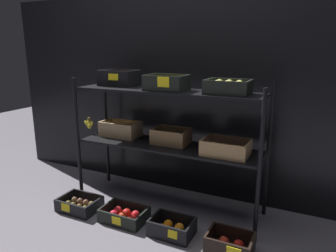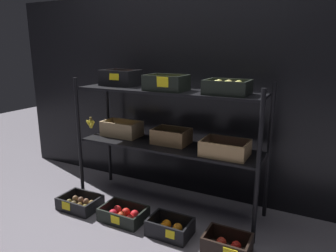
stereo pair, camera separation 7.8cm
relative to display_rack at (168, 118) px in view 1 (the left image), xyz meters
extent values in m
plane|color=slate|center=(0.00, 0.00, -0.80)|extent=(10.00, 10.00, 0.00)
cube|color=black|center=(0.00, 0.41, 0.13)|extent=(3.99, 0.12, 1.85)
cylinder|color=black|center=(-0.79, -0.21, -0.24)|extent=(0.03, 0.03, 1.11)
cylinder|color=black|center=(0.80, -0.21, -0.24)|extent=(0.03, 0.03, 1.11)
cylinder|color=black|center=(-0.79, 0.21, -0.24)|extent=(0.03, 0.03, 1.11)
cylinder|color=black|center=(0.80, 0.21, -0.24)|extent=(0.03, 0.03, 1.11)
cube|color=black|center=(0.00, 0.00, -0.24)|extent=(1.56, 0.39, 0.02)
cube|color=black|center=(0.00, 0.00, 0.23)|extent=(1.56, 0.39, 0.02)
cube|color=tan|center=(-0.51, 0.05, -0.23)|extent=(0.36, 0.21, 0.01)
cube|color=tan|center=(-0.51, -0.05, -0.16)|extent=(0.36, 0.02, 0.13)
cube|color=tan|center=(-0.51, 0.14, -0.16)|extent=(0.36, 0.02, 0.13)
cube|color=tan|center=(-0.68, 0.05, -0.16)|extent=(0.02, 0.18, 0.13)
cube|color=tan|center=(-0.34, 0.05, -0.16)|extent=(0.02, 0.18, 0.13)
sphere|color=gold|center=(-0.60, 0.03, -0.19)|extent=(0.07, 0.07, 0.07)
sphere|color=#E1C554|center=(-0.50, 0.03, -0.19)|extent=(0.07, 0.07, 0.07)
sphere|color=gold|center=(-0.42, 0.02, -0.19)|extent=(0.07, 0.07, 0.07)
sphere|color=gold|center=(-0.59, 0.07, -0.19)|extent=(0.07, 0.07, 0.07)
sphere|color=#D2C656|center=(-0.50, 0.07, -0.19)|extent=(0.07, 0.07, 0.07)
sphere|color=gold|center=(-0.42, 0.08, -0.19)|extent=(0.07, 0.07, 0.07)
cube|color=#A87F51|center=(0.01, 0.05, -0.23)|extent=(0.30, 0.22, 0.01)
cube|color=#A87F51|center=(0.01, -0.05, -0.16)|extent=(0.30, 0.02, 0.12)
cube|color=#A87F51|center=(0.01, 0.15, -0.16)|extent=(0.30, 0.02, 0.12)
cube|color=#A87F51|center=(-0.13, 0.05, -0.16)|extent=(0.02, 0.19, 0.12)
cube|color=#A87F51|center=(0.15, 0.05, -0.16)|extent=(0.02, 0.19, 0.12)
sphere|color=#8EB448|center=(-0.04, 0.01, -0.19)|extent=(0.07, 0.07, 0.07)
sphere|color=#85BA3A|center=(0.06, 0.02, -0.19)|extent=(0.07, 0.07, 0.07)
sphere|color=#8AC23C|center=(-0.04, 0.08, -0.19)|extent=(0.07, 0.07, 0.07)
sphere|color=#87B534|center=(0.06, 0.08, -0.19)|extent=(0.07, 0.07, 0.07)
cube|color=tan|center=(0.51, -0.04, -0.23)|extent=(0.35, 0.25, 0.01)
cube|color=tan|center=(0.51, -0.16, -0.17)|extent=(0.35, 0.02, 0.11)
cube|color=tan|center=(0.51, 0.08, -0.17)|extent=(0.35, 0.02, 0.11)
cube|color=tan|center=(0.35, -0.04, -0.17)|extent=(0.02, 0.22, 0.11)
cube|color=tan|center=(0.68, -0.04, -0.17)|extent=(0.02, 0.22, 0.11)
sphere|color=#6A2449|center=(0.40, -0.10, -0.20)|extent=(0.05, 0.05, 0.05)
sphere|color=#572E5C|center=(0.46, -0.10, -0.20)|extent=(0.05, 0.05, 0.05)
sphere|color=#69215A|center=(0.51, -0.10, -0.20)|extent=(0.05, 0.05, 0.05)
sphere|color=#5B2B4D|center=(0.57, -0.10, -0.20)|extent=(0.05, 0.05, 0.05)
sphere|color=#682349|center=(0.62, -0.09, -0.20)|extent=(0.05, 0.05, 0.05)
sphere|color=#552F57|center=(0.41, -0.04, -0.20)|extent=(0.05, 0.05, 0.05)
sphere|color=#69245B|center=(0.46, -0.04, -0.20)|extent=(0.05, 0.05, 0.05)
sphere|color=#582D49|center=(0.51, -0.04, -0.20)|extent=(0.05, 0.05, 0.05)
sphere|color=#581F47|center=(0.57, -0.04, -0.20)|extent=(0.05, 0.05, 0.05)
sphere|color=#651C5B|center=(0.62, -0.04, -0.20)|extent=(0.05, 0.05, 0.05)
sphere|color=#612F51|center=(0.41, 0.01, -0.20)|extent=(0.05, 0.05, 0.05)
sphere|color=#612253|center=(0.46, 0.02, -0.20)|extent=(0.05, 0.05, 0.05)
sphere|color=#571C4A|center=(0.52, 0.02, -0.20)|extent=(0.05, 0.05, 0.05)
sphere|color=#652156|center=(0.57, 0.02, -0.20)|extent=(0.05, 0.05, 0.05)
sphere|color=#6B2F5B|center=(0.62, 0.02, -0.20)|extent=(0.05, 0.05, 0.05)
cube|color=black|center=(-0.51, 0.06, 0.24)|extent=(0.33, 0.23, 0.01)
cube|color=black|center=(-0.51, -0.05, 0.31)|extent=(0.33, 0.02, 0.13)
cube|color=black|center=(-0.51, 0.17, 0.31)|extent=(0.33, 0.02, 0.13)
cube|color=black|center=(-0.66, 0.06, 0.31)|extent=(0.02, 0.20, 0.13)
cube|color=black|center=(-0.35, 0.06, 0.31)|extent=(0.02, 0.20, 0.13)
sphere|color=orange|center=(-0.58, 0.02, 0.28)|extent=(0.06, 0.06, 0.06)
sphere|color=orange|center=(-0.51, 0.03, 0.28)|extent=(0.06, 0.06, 0.06)
sphere|color=orange|center=(-0.43, 0.02, 0.28)|extent=(0.06, 0.06, 0.06)
sphere|color=orange|center=(-0.58, 0.09, 0.28)|extent=(0.06, 0.06, 0.06)
sphere|color=orange|center=(-0.50, 0.09, 0.28)|extent=(0.06, 0.06, 0.06)
sphere|color=orange|center=(-0.43, 0.10, 0.28)|extent=(0.06, 0.06, 0.06)
cube|color=yellow|center=(-0.49, -0.06, 0.32)|extent=(0.10, 0.01, 0.06)
cube|color=black|center=(0.01, -0.05, 0.24)|extent=(0.32, 0.23, 0.01)
cube|color=black|center=(0.01, -0.16, 0.30)|extent=(0.32, 0.02, 0.11)
cube|color=black|center=(0.01, 0.06, 0.30)|extent=(0.32, 0.02, 0.11)
cube|color=black|center=(-0.14, -0.05, 0.30)|extent=(0.02, 0.20, 0.11)
cube|color=black|center=(0.17, -0.05, 0.30)|extent=(0.02, 0.20, 0.11)
ellipsoid|color=yellow|center=(-0.06, -0.09, 0.29)|extent=(0.06, 0.06, 0.08)
ellipsoid|color=yellow|center=(0.01, -0.09, 0.29)|extent=(0.06, 0.06, 0.08)
ellipsoid|color=yellow|center=(0.09, -0.09, 0.29)|extent=(0.06, 0.06, 0.08)
ellipsoid|color=yellow|center=(-0.07, -0.01, 0.29)|extent=(0.06, 0.06, 0.08)
ellipsoid|color=yellow|center=(0.01, -0.02, 0.29)|extent=(0.06, 0.06, 0.08)
ellipsoid|color=yellow|center=(0.09, -0.02, 0.29)|extent=(0.06, 0.06, 0.08)
cube|color=yellow|center=(0.04, -0.17, 0.32)|extent=(0.10, 0.01, 0.08)
cube|color=black|center=(0.51, -0.04, 0.24)|extent=(0.32, 0.24, 0.01)
cube|color=black|center=(0.51, -0.15, 0.30)|extent=(0.32, 0.02, 0.09)
cube|color=black|center=(0.51, 0.07, 0.30)|extent=(0.32, 0.02, 0.09)
cube|color=black|center=(0.36, -0.04, 0.30)|extent=(0.02, 0.21, 0.09)
cube|color=black|center=(0.66, -0.04, 0.30)|extent=(0.02, 0.21, 0.09)
ellipsoid|color=tan|center=(0.44, -0.08, 0.29)|extent=(0.07, 0.07, 0.09)
ellipsoid|color=#ADBE4E|center=(0.51, -0.08, 0.29)|extent=(0.07, 0.07, 0.09)
ellipsoid|color=tan|center=(0.59, -0.08, 0.29)|extent=(0.07, 0.07, 0.09)
ellipsoid|color=tan|center=(0.44, -0.01, 0.29)|extent=(0.07, 0.07, 0.09)
ellipsoid|color=tan|center=(0.51, 0.00, 0.29)|extent=(0.07, 0.07, 0.09)
ellipsoid|color=#B9BD50|center=(0.58, -0.01, 0.29)|extent=(0.07, 0.07, 0.09)
cylinder|color=brown|center=(-0.83, 0.00, -0.09)|extent=(0.02, 0.02, 0.02)
ellipsoid|color=yellow|center=(-0.85, -0.01, -0.15)|extent=(0.09, 0.03, 0.09)
ellipsoid|color=yellow|center=(-0.84, 0.01, -0.15)|extent=(0.06, 0.03, 0.09)
ellipsoid|color=yellow|center=(-0.83, -0.01, -0.15)|extent=(0.03, 0.03, 0.09)
ellipsoid|color=yellow|center=(-0.82, 0.00, -0.15)|extent=(0.06, 0.03, 0.09)
ellipsoid|color=yellow|center=(-0.81, -0.01, -0.15)|extent=(0.08, 0.03, 0.09)
cube|color=black|center=(-0.65, -0.40, -0.79)|extent=(0.34, 0.25, 0.01)
cube|color=black|center=(-0.65, -0.52, -0.74)|extent=(0.34, 0.02, 0.10)
cube|color=black|center=(-0.65, -0.29, -0.74)|extent=(0.34, 0.02, 0.10)
cube|color=black|center=(-0.82, -0.40, -0.74)|extent=(0.02, 0.22, 0.10)
cube|color=black|center=(-0.49, -0.40, -0.74)|extent=(0.02, 0.22, 0.10)
ellipsoid|color=brown|center=(-0.75, -0.44, -0.75)|extent=(0.05, 0.05, 0.07)
ellipsoid|color=brown|center=(-0.69, -0.45, -0.75)|extent=(0.05, 0.05, 0.07)
ellipsoid|color=brown|center=(-0.62, -0.44, -0.75)|extent=(0.05, 0.05, 0.07)
ellipsoid|color=brown|center=(-0.56, -0.45, -0.75)|extent=(0.05, 0.05, 0.07)
ellipsoid|color=brown|center=(-0.74, -0.36, -0.75)|extent=(0.05, 0.05, 0.07)
ellipsoid|color=brown|center=(-0.68, -0.36, -0.75)|extent=(0.05, 0.05, 0.07)
ellipsoid|color=brown|center=(-0.62, -0.36, -0.75)|extent=(0.05, 0.05, 0.07)
ellipsoid|color=brown|center=(-0.56, -0.36, -0.75)|extent=(0.05, 0.05, 0.07)
cube|color=yellow|center=(-0.69, -0.53, -0.73)|extent=(0.09, 0.01, 0.07)
cube|color=black|center=(-0.21, -0.38, -0.79)|extent=(0.36, 0.24, 0.01)
cube|color=black|center=(-0.21, -0.50, -0.74)|extent=(0.36, 0.02, 0.10)
cube|color=black|center=(-0.21, -0.27, -0.74)|extent=(0.36, 0.02, 0.10)
cube|color=black|center=(-0.38, -0.38, -0.74)|extent=(0.02, 0.21, 0.10)
cube|color=black|center=(-0.03, -0.38, -0.74)|extent=(0.02, 0.21, 0.10)
sphere|color=red|center=(-0.29, -0.42, -0.75)|extent=(0.07, 0.07, 0.07)
sphere|color=red|center=(-0.20, -0.42, -0.75)|extent=(0.07, 0.07, 0.07)
sphere|color=red|center=(-0.12, -0.42, -0.75)|extent=(0.07, 0.07, 0.07)
sphere|color=red|center=(-0.29, -0.35, -0.75)|extent=(0.07, 0.07, 0.07)
sphere|color=red|center=(-0.21, -0.35, -0.75)|extent=(0.07, 0.07, 0.07)
sphere|color=red|center=(-0.12, -0.35, -0.75)|extent=(0.07, 0.07, 0.07)
cube|color=yellow|center=(-0.20, -0.51, -0.73)|extent=(0.08, 0.01, 0.06)
cube|color=black|center=(0.22, -0.39, -0.79)|extent=(0.32, 0.22, 0.01)
cube|color=black|center=(0.22, -0.50, -0.73)|extent=(0.32, 0.02, 0.11)
cube|color=black|center=(0.22, -0.29, -0.73)|extent=(0.32, 0.02, 0.11)
cube|color=black|center=(0.07, -0.39, -0.73)|extent=(0.02, 0.19, 0.11)
cube|color=black|center=(0.38, -0.39, -0.73)|extent=(0.02, 0.19, 0.11)
sphere|color=orange|center=(0.18, -0.42, -0.75)|extent=(0.07, 0.07, 0.07)
sphere|color=orange|center=(0.28, -0.42, -0.75)|extent=(0.07, 0.07, 0.07)
sphere|color=orange|center=(0.18, -0.36, -0.75)|extent=(0.07, 0.07, 0.07)
sphere|color=orange|center=(0.27, -0.37, -0.75)|extent=(0.07, 0.07, 0.07)
cube|color=yellow|center=(0.28, -0.51, -0.71)|extent=(0.07, 0.01, 0.06)
cube|color=black|center=(0.67, -0.41, -0.79)|extent=(0.31, 0.23, 0.01)
cube|color=black|center=(0.67, -0.52, -0.72)|extent=(0.31, 0.02, 0.12)
cube|color=black|center=(0.67, -0.31, -0.72)|extent=(0.31, 0.02, 0.12)
cube|color=black|center=(0.52, -0.41, -0.72)|extent=(0.02, 0.19, 0.12)
cube|color=black|center=(0.82, -0.41, -0.72)|extent=(0.02, 0.19, 0.12)
sphere|color=red|center=(0.62, -0.44, -0.75)|extent=(0.07, 0.07, 0.07)
sphere|color=red|center=(0.72, -0.44, -0.75)|extent=(0.07, 0.07, 0.07)
sphere|color=red|center=(0.62, -0.38, -0.75)|extent=(0.07, 0.07, 0.07)
sphere|color=red|center=(0.72, -0.38, -0.75)|extent=(0.07, 0.07, 0.07)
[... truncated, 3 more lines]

